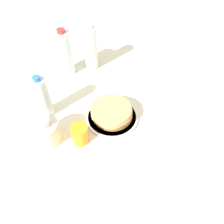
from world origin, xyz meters
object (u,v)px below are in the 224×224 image
plate (112,117)px  water_bottle_near (91,49)px  pancake_stack (112,112)px  cream_jug (45,131)px  juice_glass (80,134)px  water_bottle_far (65,53)px  water_bottle_mid (43,97)px

plate → water_bottle_near: size_ratio=0.95×
pancake_stack → cream_jug: 0.29m
juice_glass → water_bottle_near: water_bottle_near is taller
cream_jug → water_bottle_far: (-0.38, -0.22, 0.06)m
pancake_stack → cream_jug: bearing=-33.1°
pancake_stack → water_bottle_near: size_ratio=0.76×
water_bottle_near → water_bottle_far: 0.14m
juice_glass → water_bottle_far: water_bottle_far is taller
water_bottle_mid → water_bottle_far: (-0.28, -0.12, 0.02)m
pancake_stack → juice_glass: bearing=-13.5°
pancake_stack → water_bottle_far: (-0.14, -0.38, 0.08)m
water_bottle_far → water_bottle_near: bearing=143.4°
water_bottle_near → water_bottle_far: size_ratio=0.99×
juice_glass → pancake_stack: bearing=166.5°
juice_glass → cream_jug: bearing=-58.0°
cream_jug → water_bottle_far: size_ratio=0.52×
juice_glass → water_bottle_far: 0.46m
plate → juice_glass: 0.18m
juice_glass → water_bottle_far: (-0.31, -0.34, 0.08)m
pancake_stack → juice_glass: juice_glass is taller
cream_jug → water_bottle_mid: (-0.10, -0.10, 0.04)m
pancake_stack → juice_glass: (0.17, -0.04, 0.00)m
cream_jug → pancake_stack: bearing=146.9°
juice_glass → water_bottle_mid: 0.23m
cream_jug → water_bottle_mid: 0.15m
plate → water_bottle_mid: water_bottle_mid is taller
cream_jug → water_bottle_far: 0.44m
pancake_stack → plate: bearing=151.5°
water_bottle_mid → water_bottle_far: water_bottle_far is taller
juice_glass → water_bottle_near: size_ratio=0.34×
juice_glass → cream_jug: (0.07, -0.12, 0.01)m
plate → water_bottle_mid: (0.14, -0.26, 0.09)m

